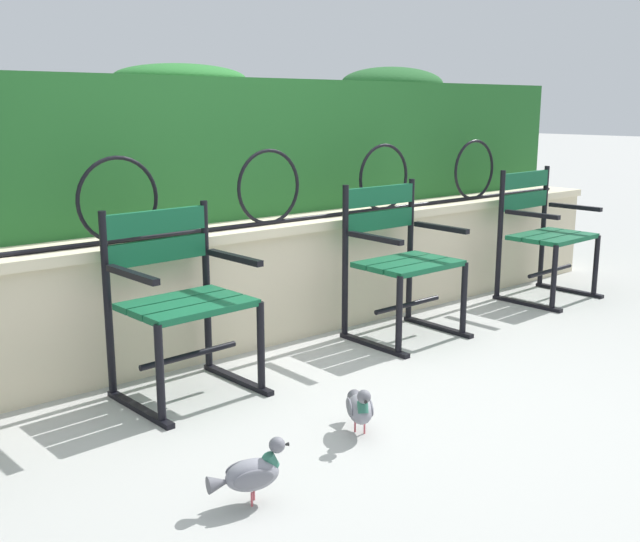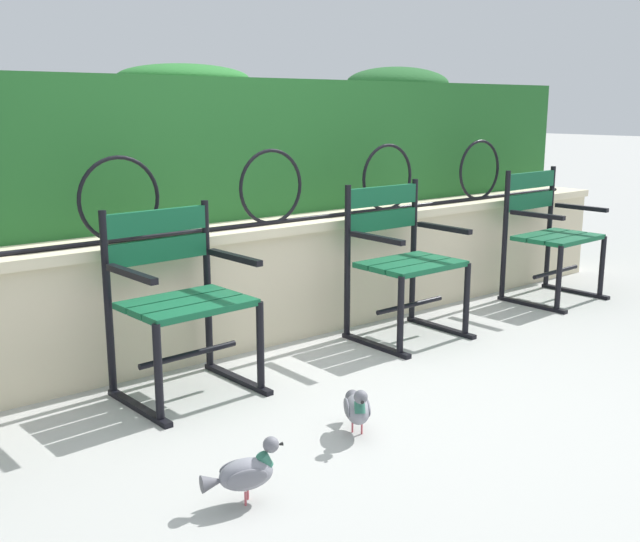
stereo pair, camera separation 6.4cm
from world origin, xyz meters
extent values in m
plane|color=#ADADA8|center=(0.00, 0.00, 0.00)|extent=(60.00, 60.00, 0.00)
cube|color=beige|center=(0.00, 0.89, 0.31)|extent=(6.33, 0.35, 0.62)
cube|color=beige|center=(0.00, 0.89, 0.65)|extent=(6.33, 0.41, 0.05)
cylinder|color=black|center=(0.00, 0.81, 0.68)|extent=(5.81, 0.02, 0.02)
torus|color=black|center=(-0.69, 0.81, 0.88)|extent=(0.42, 0.02, 0.42)
torus|color=black|center=(0.20, 0.81, 0.88)|extent=(0.42, 0.02, 0.42)
torus|color=black|center=(1.09, 0.81, 0.88)|extent=(0.42, 0.02, 0.42)
torus|color=black|center=(1.98, 0.81, 0.88)|extent=(0.42, 0.02, 0.42)
cube|color=#236028|center=(0.00, 1.38, 1.07)|extent=(6.21, 0.63, 0.81)
ellipsoid|color=#246529|center=(0.00, 1.38, 1.48)|extent=(0.81, 0.57, 0.16)
ellipsoid|color=#245B29|center=(1.73, 1.38, 1.48)|extent=(0.86, 0.57, 0.23)
cube|color=#145B38|center=(-0.59, 0.23, 0.44)|extent=(0.54, 0.15, 0.03)
cube|color=#145B38|center=(-0.59, 0.36, 0.44)|extent=(0.54, 0.15, 0.03)
cube|color=#145B38|center=(-0.60, 0.50, 0.44)|extent=(0.54, 0.15, 0.03)
cube|color=#145B38|center=(-0.61, 0.60, 0.79)|extent=(0.54, 0.06, 0.11)
cube|color=#145B38|center=(-0.61, 0.60, 0.65)|extent=(0.54, 0.06, 0.11)
cylinder|color=black|center=(-0.34, 0.62, 0.43)|extent=(0.04, 0.04, 0.87)
cylinder|color=black|center=(-0.32, 0.19, 0.22)|extent=(0.04, 0.04, 0.44)
cube|color=black|center=(-0.33, 0.38, 0.01)|extent=(0.07, 0.52, 0.02)
cube|color=black|center=(-0.33, 0.38, 0.62)|extent=(0.06, 0.40, 0.03)
cylinder|color=black|center=(-0.87, 0.59, 0.43)|extent=(0.04, 0.04, 0.87)
cylinder|color=black|center=(-0.85, 0.16, 0.22)|extent=(0.04, 0.04, 0.44)
cube|color=black|center=(-0.86, 0.35, 0.01)|extent=(0.07, 0.52, 0.02)
cube|color=black|center=(-0.86, 0.35, 0.62)|extent=(0.06, 0.40, 0.03)
cylinder|color=black|center=(-0.59, 0.36, 0.20)|extent=(0.51, 0.05, 0.03)
cube|color=#145B38|center=(0.83, 0.20, 0.44)|extent=(0.54, 0.13, 0.03)
cube|color=#145B38|center=(0.83, 0.34, 0.44)|extent=(0.54, 0.13, 0.03)
cube|color=#145B38|center=(0.83, 0.47, 0.44)|extent=(0.54, 0.13, 0.03)
cube|color=#145B38|center=(0.83, 0.58, 0.81)|extent=(0.54, 0.04, 0.11)
cube|color=#145B38|center=(0.83, 0.58, 0.66)|extent=(0.54, 0.04, 0.11)
cylinder|color=black|center=(1.10, 0.58, 0.44)|extent=(0.04, 0.04, 0.89)
cylinder|color=black|center=(1.10, 0.15, 0.22)|extent=(0.04, 0.04, 0.44)
cube|color=black|center=(1.10, 0.34, 0.01)|extent=(0.05, 0.52, 0.02)
cube|color=black|center=(1.10, 0.34, 0.62)|extent=(0.04, 0.40, 0.03)
cylinder|color=black|center=(0.55, 0.57, 0.44)|extent=(0.04, 0.04, 0.89)
cylinder|color=black|center=(0.56, 0.14, 0.22)|extent=(0.04, 0.04, 0.44)
cube|color=black|center=(0.56, 0.33, 0.01)|extent=(0.05, 0.52, 0.02)
cube|color=black|center=(0.56, 0.33, 0.62)|extent=(0.04, 0.40, 0.03)
cylinder|color=black|center=(0.83, 0.34, 0.20)|extent=(0.52, 0.03, 0.03)
cube|color=#145B38|center=(2.26, 0.19, 0.44)|extent=(0.56, 0.15, 0.03)
cube|color=#145B38|center=(2.25, 0.33, 0.44)|extent=(0.56, 0.15, 0.03)
cube|color=#145B38|center=(2.25, 0.47, 0.44)|extent=(0.56, 0.15, 0.03)
cube|color=#145B38|center=(2.24, 0.57, 0.81)|extent=(0.55, 0.05, 0.11)
cube|color=#145B38|center=(2.24, 0.57, 0.67)|extent=(0.55, 0.05, 0.11)
cylinder|color=black|center=(2.52, 0.58, 0.45)|extent=(0.04, 0.04, 0.90)
cylinder|color=black|center=(2.54, 0.15, 0.22)|extent=(0.04, 0.04, 0.44)
cube|color=black|center=(2.53, 0.34, 0.01)|extent=(0.06, 0.52, 0.02)
cube|color=black|center=(2.53, 0.34, 0.62)|extent=(0.05, 0.40, 0.03)
cylinder|color=black|center=(1.96, 0.56, 0.45)|extent=(0.04, 0.04, 0.90)
cylinder|color=black|center=(1.98, 0.13, 0.22)|extent=(0.04, 0.04, 0.44)
cube|color=black|center=(1.98, 0.32, 0.01)|extent=(0.06, 0.52, 0.02)
cube|color=black|center=(1.98, 0.32, 0.62)|extent=(0.05, 0.40, 0.03)
cylinder|color=black|center=(2.25, 0.33, 0.20)|extent=(0.53, 0.05, 0.03)
ellipsoid|color=gray|center=(-0.92, -0.62, 0.11)|extent=(0.21, 0.15, 0.11)
cylinder|color=#2D6B56|center=(-0.86, -0.63, 0.14)|extent=(0.07, 0.06, 0.06)
sphere|color=slate|center=(-0.84, -0.64, 0.20)|extent=(0.06, 0.06, 0.06)
cone|color=black|center=(-0.81, -0.65, 0.19)|extent=(0.02, 0.02, 0.01)
cone|color=#595960|center=(-1.04, -0.59, 0.10)|extent=(0.09, 0.08, 0.06)
ellipsoid|color=slate|center=(-0.92, -0.57, 0.11)|extent=(0.14, 0.06, 0.07)
ellipsoid|color=slate|center=(-0.95, -0.65, 0.11)|extent=(0.14, 0.06, 0.07)
cylinder|color=#C6515B|center=(-0.91, -0.60, 0.03)|extent=(0.01, 0.01, 0.05)
cylinder|color=#C6515B|center=(-0.94, -0.63, 0.03)|extent=(0.01, 0.01, 0.05)
ellipsoid|color=gray|center=(-0.27, -0.44, 0.11)|extent=(0.19, 0.21, 0.11)
cylinder|color=#2D6B56|center=(-0.30, -0.49, 0.14)|extent=(0.07, 0.08, 0.06)
sphere|color=slate|center=(-0.32, -0.51, 0.20)|extent=(0.06, 0.06, 0.06)
cone|color=black|center=(-0.33, -0.54, 0.19)|extent=(0.02, 0.03, 0.01)
cone|color=#595960|center=(-0.20, -0.34, 0.10)|extent=(0.09, 0.10, 0.06)
ellipsoid|color=slate|center=(-0.22, -0.45, 0.11)|extent=(0.10, 0.13, 0.07)
ellipsoid|color=slate|center=(-0.30, -0.41, 0.11)|extent=(0.10, 0.13, 0.07)
cylinder|color=#C6515B|center=(-0.26, -0.46, 0.03)|extent=(0.01, 0.01, 0.05)
cylinder|color=#C6515B|center=(-0.27, -0.42, 0.03)|extent=(0.01, 0.01, 0.05)
camera|label=1|loc=(-2.23, -2.53, 1.32)|focal=41.96mm
camera|label=2|loc=(-2.18, -2.57, 1.32)|focal=41.96mm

